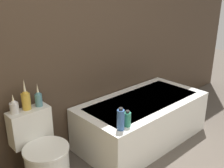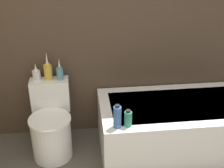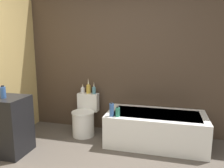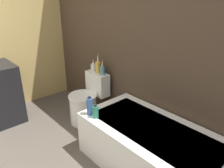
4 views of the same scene
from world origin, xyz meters
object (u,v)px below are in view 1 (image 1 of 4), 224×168
bathtub (142,120)px  vase_bronze (38,98)px  vase_silver (26,99)px  shampoo_bottle_short (127,119)px  shampoo_bottle_tall (121,120)px  vase_gold (14,106)px  toilet (44,158)px

bathtub → vase_bronze: vase_bronze is taller
vase_silver → vase_bronze: vase_silver is taller
vase_bronze → shampoo_bottle_short: size_ratio=1.42×
shampoo_bottle_tall → shampoo_bottle_short: shampoo_bottle_tall is taller
bathtub → vase_gold: size_ratio=8.75×
bathtub → toilet: size_ratio=2.21×
bathtub → vase_silver: 1.37m
vase_silver → shampoo_bottle_tall: vase_silver is taller
vase_bronze → shampoo_bottle_short: bearing=-45.0°
toilet → shampoo_bottle_short: bearing=-27.9°
shampoo_bottle_tall → vase_silver: bearing=135.0°
toilet → vase_silver: 0.54m
bathtub → shampoo_bottle_short: bearing=-152.2°
bathtub → vase_silver: size_ratio=5.44×
toilet → shampoo_bottle_tall: bearing=-31.9°
bathtub → vase_gold: bearing=167.7°
bathtub → vase_silver: bearing=166.7°
vase_silver → vase_bronze: (0.11, -0.01, -0.02)m
shampoo_bottle_short → shampoo_bottle_tall: bearing=-176.5°
bathtub → shampoo_bottle_short: size_ratio=9.80×
vase_gold → vase_bronze: 0.22m
bathtub → shampoo_bottle_tall: size_ratio=7.12×
vase_gold → vase_silver: (0.11, -0.00, 0.03)m
toilet → vase_silver: (0.00, 0.22, 0.49)m
vase_bronze → bathtub: bearing=-13.9°
bathtub → vase_gold: vase_gold is taller
bathtub → vase_bronze: bearing=166.1°
vase_gold → toilet: bearing=-63.4°
vase_gold → shampoo_bottle_tall: vase_gold is taller
bathtub → toilet: 1.23m
toilet → vase_silver: size_ratio=2.46×
toilet → vase_gold: (-0.11, 0.22, 0.46)m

